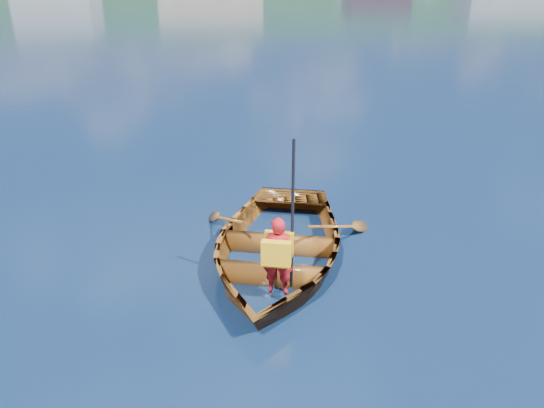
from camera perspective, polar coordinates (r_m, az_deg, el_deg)
name	(u,v)px	position (r m, az deg, el deg)	size (l,w,h in m)	color
ground	(235,294)	(6.62, -3.97, -9.64)	(600.00, 600.00, 0.00)	#112941
rowboat	(276,246)	(7.17, 0.42, -4.54)	(3.33, 4.10, 0.75)	#65370B
child_paddler	(278,254)	(6.19, 0.64, -5.41)	(0.41, 0.40, 1.88)	#B2131C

